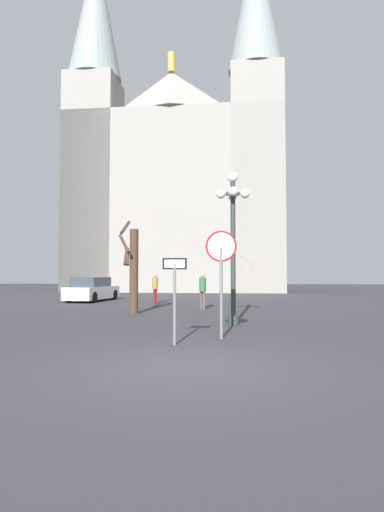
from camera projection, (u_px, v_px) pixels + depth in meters
The scene contains 9 objects.
ground_plane at pixel (184, 368), 7.18m from camera, with size 120.00×120.00×0.00m, color #38383D.
cathedral at pixel (177, 180), 41.13m from camera, with size 20.97×13.08×35.15m.
stop_sign at pixel (221, 262), 10.44m from camera, with size 0.80×0.16×2.79m.
one_way_arrow_sign at pixel (175, 289), 9.56m from camera, with size 0.57×0.07×2.04m.
street_lamp at pixel (233, 229), 13.34m from camera, with size 1.11×1.11×5.04m.
bare_tree at pixel (133, 268), 17.05m from camera, with size 0.88×1.22×3.99m.
parked_car_near_white at pixel (92, 290), 24.93m from camera, with size 2.29×4.67×1.46m.
pedestrian_walking at pixel (155, 286), 22.80m from camera, with size 0.32×0.32×1.67m.
pedestrian_standing at pixel (203, 287), 18.99m from camera, with size 0.32×0.32×1.72m.
Camera 1 is at (0.67, -7.23, 1.67)m, focal length 28.44 mm.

